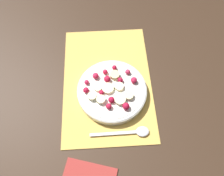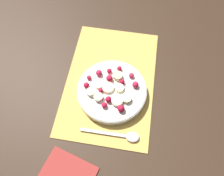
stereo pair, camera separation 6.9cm
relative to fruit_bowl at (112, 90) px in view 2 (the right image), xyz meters
The scene contains 4 objects.
ground_plane 0.05m from the fruit_bowl, 15.81° to the left, with size 3.00×3.00×0.00m, color #382619.
placemat 0.05m from the fruit_bowl, 15.81° to the left, with size 0.44×0.29×0.01m.
fruit_bowl is the anchor object (origin of this frame).
spoon 0.15m from the fruit_bowl, 158.28° to the right, with size 0.03×0.18×0.01m.
Camera 2 is at (-0.35, -0.06, 0.65)m, focal length 35.00 mm.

